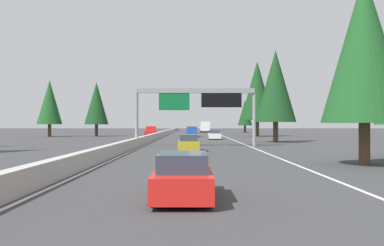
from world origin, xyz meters
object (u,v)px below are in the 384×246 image
at_px(sedan_mid_center, 189,143).
at_px(conifer_left_mid, 50,102).
at_px(sedan_near_center, 183,177).
at_px(conifer_right_mid, 276,86).
at_px(conifer_right_far, 257,91).
at_px(box_truck_mid_right, 205,126).
at_px(oncoming_near, 151,131).
at_px(conifer_right_distant, 245,113).
at_px(conifer_left_far, 96,103).
at_px(minivan_distant_b, 203,128).
at_px(sign_gantry_overhead, 197,100).
at_px(conifer_right_foreground, 364,48).
at_px(sedan_distant_a, 214,135).
at_px(pickup_mid_left, 192,132).

height_order(sedan_mid_center, conifer_left_mid, conifer_left_mid).
bearing_deg(conifer_left_mid, sedan_near_center, -158.20).
height_order(conifer_right_mid, conifer_right_far, conifer_right_far).
height_order(box_truck_mid_right, conifer_right_mid, conifer_right_mid).
distance_m(oncoming_near, conifer_right_distant, 34.66).
xyz_separation_m(conifer_right_mid, conifer_right_far, (25.49, -1.52, 1.40)).
height_order(conifer_right_mid, conifer_left_far, conifer_right_mid).
bearing_deg(conifer_right_mid, conifer_right_distant, -3.26).
xyz_separation_m(sedan_near_center, conifer_left_mid, (64.73, 25.89, 5.62)).
bearing_deg(conifer_left_far, conifer_right_mid, -131.74).
bearing_deg(conifer_right_distant, conifer_right_far, 176.86).
relative_size(sedan_near_center, conifer_right_distant, 0.50).
distance_m(conifer_right_mid, conifer_right_distant, 59.04).
height_order(minivan_distant_b, conifer_right_mid, conifer_right_mid).
xyz_separation_m(sign_gantry_overhead, sedan_near_center, (-31.09, 0.81, -4.17)).
height_order(sedan_near_center, box_truck_mid_right, box_truck_mid_right).
xyz_separation_m(sedan_mid_center, conifer_left_far, (43.76, 17.80, 5.54)).
bearing_deg(conifer_left_mid, conifer_right_foreground, -146.22).
bearing_deg(sedan_near_center, minivan_distant_b, -1.81).
xyz_separation_m(oncoming_near, conifer_left_far, (-7.33, 9.54, 5.30)).
bearing_deg(conifer_left_mid, box_truck_mid_right, -36.87).
bearing_deg(sedan_distant_a, pickup_mid_left, 13.29).
height_order(conifer_right_mid, conifer_right_distant, conifer_right_mid).
bearing_deg(sedan_mid_center, conifer_right_mid, -31.38).
distance_m(sedan_near_center, minivan_distant_b, 115.39).
bearing_deg(oncoming_near, conifer_right_mid, 30.27).
bearing_deg(conifer_left_far, sedan_mid_center, -157.86).
distance_m(sedan_mid_center, sedan_distant_a, 28.58).
bearing_deg(sedan_distant_a, conifer_left_mid, 66.06).
bearing_deg(conifer_right_far, sedan_near_center, 169.37).
distance_m(sign_gantry_overhead, conifer_right_far, 37.78).
bearing_deg(box_truck_mid_right, pickup_mid_left, 174.55).
height_order(sedan_near_center, oncoming_near, oncoming_near).
xyz_separation_m(box_truck_mid_right, conifer_left_far, (-37.41, 21.67, 4.61)).
bearing_deg(sedan_near_center, conifer_right_far, -10.63).
bearing_deg(conifer_right_mid, sign_gantry_overhead, 135.06).
height_order(sedan_mid_center, conifer_right_foreground, conifer_right_foreground).
bearing_deg(minivan_distant_b, conifer_left_far, 156.08).
bearing_deg(conifer_right_distant, conifer_left_mid, 131.41).
bearing_deg(sedan_near_center, conifer_right_distant, -8.16).
xyz_separation_m(sign_gantry_overhead, conifer_left_mid, (33.64, 26.70, 1.46)).
bearing_deg(conifer_right_mid, conifer_right_far, -3.42).
height_order(sedan_near_center, sedan_mid_center, same).
distance_m(oncoming_near, conifer_right_foreground, 66.35).
bearing_deg(conifer_right_far, conifer_right_distant, -3.14).
distance_m(oncoming_near, conifer_right_mid, 38.76).
height_order(pickup_mid_left, conifer_right_distant, conifer_right_distant).
xyz_separation_m(sedan_mid_center, minivan_distant_b, (92.07, -3.63, 0.27)).
height_order(sedan_distant_a, conifer_right_foreground, conifer_right_foreground).
bearing_deg(conifer_right_mid, oncoming_near, 30.27).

